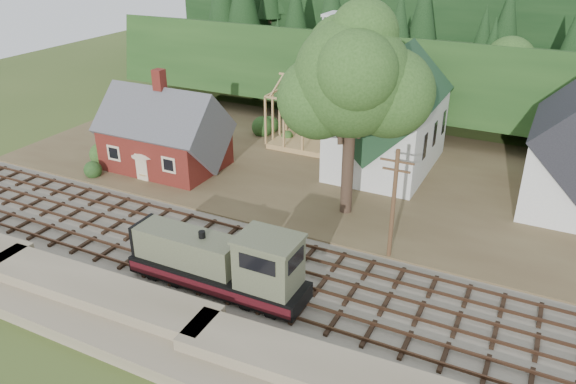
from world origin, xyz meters
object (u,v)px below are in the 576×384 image
at_px(locomotive, 223,264).
at_px(car_blue, 205,162).
at_px(patio_set, 145,153).
at_px(car_green, 114,155).

height_order(locomotive, car_blue, locomotive).
distance_m(locomotive, patio_set, 18.67).
xyz_separation_m(locomotive, patio_set, (-14.99, 11.10, 0.57)).
bearing_deg(car_green, patio_set, -101.75).
relative_size(locomotive, patio_set, 4.19).
bearing_deg(car_blue, car_green, -156.91).
distance_m(car_green, patio_set, 5.76).
xyz_separation_m(car_green, patio_set, (5.28, -1.59, 1.67)).
relative_size(car_blue, car_green, 0.99).
distance_m(locomotive, car_blue, 19.10).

